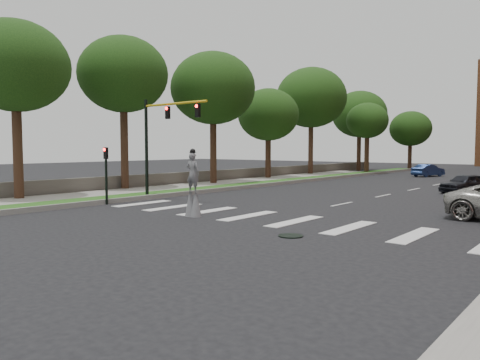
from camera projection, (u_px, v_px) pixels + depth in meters
ground_plane at (258, 221)px, 20.37m from camera, size 160.00×160.00×0.00m
grass_median at (288, 181)px, 43.08m from camera, size 2.00×60.00×0.25m
median_curb at (298, 181)px, 42.42m from camera, size 0.20×60.00×0.28m
sidewalk_left at (187, 187)px, 37.22m from camera, size 4.00×60.00×0.18m
stone_wall at (254, 173)px, 48.06m from camera, size 0.50×56.00×1.10m
manhole at (291, 236)px, 16.93m from camera, size 0.90×0.90×0.04m
traffic_signal at (159, 132)px, 28.55m from camera, size 5.30×0.23×6.20m
secondary_signal at (106, 170)px, 26.32m from camera, size 0.25×0.21×3.23m
stilt_performer at (193, 189)px, 21.72m from camera, size 0.84×0.56×3.17m
car_near at (465, 183)px, 32.87m from camera, size 3.05×4.38×1.38m
car_mid at (428, 170)px, 51.65m from camera, size 2.67×4.34×1.35m
tree_0 at (15, 67)px, 27.55m from camera, size 6.35×6.35×10.72m
tree_1 at (123, 75)px, 34.16m from camera, size 6.54×6.54×11.33m
tree_2 at (213, 89)px, 39.69m from camera, size 7.22×7.22×11.31m
tree_3 at (268, 115)px, 47.03m from camera, size 6.17×6.17×9.14m
tree_4 at (311, 98)px, 54.12m from camera, size 8.17×8.17×12.45m
tree_5 at (359, 114)px, 64.22m from camera, size 7.47×7.47×10.97m
tree_6 at (367, 121)px, 56.94m from camera, size 5.09×5.09×8.65m
tree_7 at (410, 129)px, 67.87m from camera, size 5.96×5.96×8.48m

